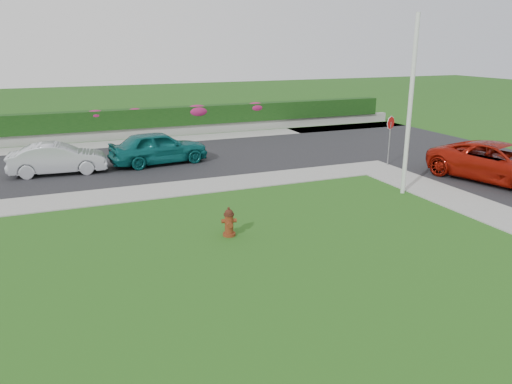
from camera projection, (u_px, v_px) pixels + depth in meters
name	position (u px, v px, depth m)	size (l,w,h in m)	color
ground	(348.00, 278.00, 11.94)	(120.00, 120.00, 0.00)	black
street_far	(85.00, 167.00, 22.52)	(26.00, 8.00, 0.04)	black
sidewalk_far	(66.00, 201.00, 17.72)	(24.00, 2.00, 0.04)	gray
curb_corner	(372.00, 167.00, 22.46)	(2.00, 2.00, 0.04)	gray
sidewalk_beyond	(152.00, 141.00, 28.40)	(34.00, 2.00, 0.04)	gray
retaining_wall	(147.00, 132.00, 29.65)	(34.00, 0.40, 0.60)	gray
hedge	(145.00, 118.00, 29.49)	(32.00, 0.90, 1.10)	black
fire_hydrant	(229.00, 222.00, 14.46)	(0.45, 0.43, 0.87)	#59280D
suv_red	(500.00, 163.00, 19.88)	(2.56, 5.56, 1.55)	#951308
sedan_teal	(159.00, 147.00, 22.89)	(1.79, 4.45, 1.52)	#0B5554
sedan_silver	(58.00, 159.00, 21.15)	(1.38, 3.97, 1.31)	#B2B4BB
utility_pole	(410.00, 107.00, 17.82)	(0.16, 0.16, 6.41)	silver
stop_sign	(390.00, 130.00, 22.41)	(0.58, 0.26, 2.27)	slate
flower_clump_c	(96.00, 115.00, 28.29)	(1.15, 0.74, 0.57)	#A51C5C
flower_clump_d	(135.00, 113.00, 29.09)	(1.02, 0.66, 0.51)	#A51C5C
flower_clump_e	(197.00, 111.00, 30.48)	(1.52, 0.98, 0.76)	#A51C5C
flower_clump_f	(255.00, 107.00, 31.87)	(1.30, 0.84, 0.65)	#A51C5C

